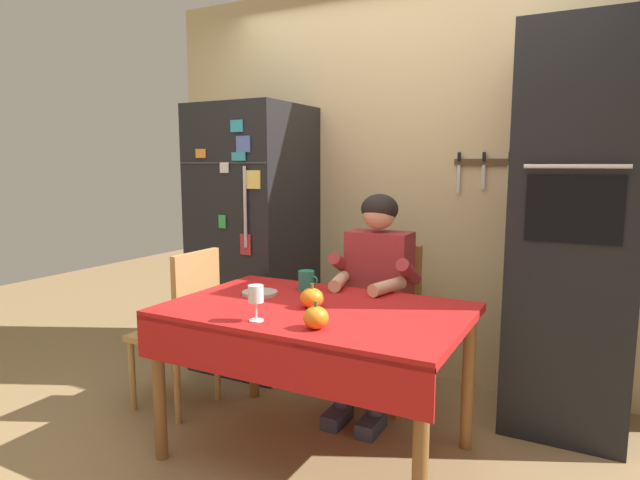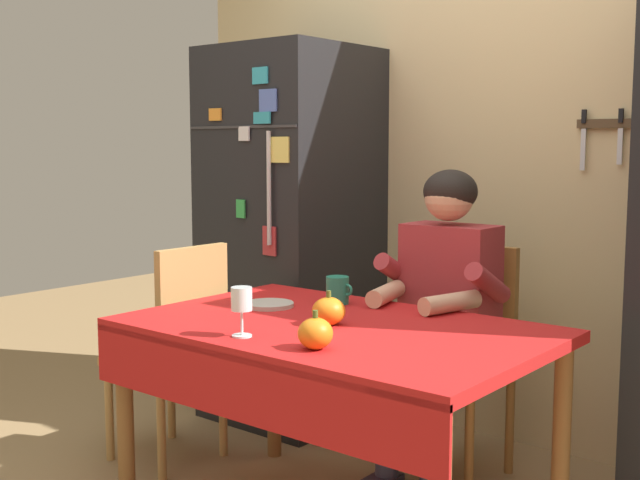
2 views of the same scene
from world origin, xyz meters
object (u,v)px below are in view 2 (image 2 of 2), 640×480
Objects in this scene: pumpkin_medium at (315,333)px; serving_tray at (269,305)px; seated_person at (441,301)px; refrigerator at (291,235)px; wine_glass at (242,302)px; chair_behind_person at (463,349)px; chair_left_side at (177,344)px; dining_table at (331,350)px; pumpkin_large at (329,311)px; coffee_mug at (338,290)px.

pumpkin_medium is 0.65m from serving_tray.
seated_person is at bearing 49.34° from serving_tray.
refrigerator reaches higher than wine_glass.
wine_glass is at bearing -99.31° from chair_behind_person.
pumpkin_medium is at bearing -83.70° from seated_person.
chair_left_side is (-0.96, -0.69, 0.00)m from chair_behind_person.
seated_person is at bearing 84.07° from dining_table.
seated_person is at bearing 96.30° from pumpkin_medium.
seated_person is 0.67m from serving_tray.
refrigerator reaches higher than chair_left_side.
refrigerator is 15.53× the size of pumpkin_large.
chair_behind_person is 0.75× the size of seated_person.
pumpkin_large and pumpkin_medium have the same top height.
coffee_mug is 0.99× the size of pumpkin_medium.
wine_glass is 0.29m from pumpkin_medium.
wine_glass reaches higher than serving_tray.
chair_left_side is 8.00× the size of pumpkin_medium.
refrigerator is 0.87m from chair_left_side.
chair_behind_person is 0.63m from coffee_mug.
chair_behind_person is at bearing 85.48° from dining_table.
dining_table is 0.40m from serving_tray.
chair_left_side reaches higher than wine_glass.
pumpkin_large is at bearing -6.67° from chair_left_side.
seated_person reaches higher than chair_behind_person.
wine_glass is (0.83, -1.19, -0.05)m from refrigerator.
chair_behind_person reaches higher than serving_tray.
seated_person is (1.01, -0.28, -0.16)m from refrigerator.
serving_tray is (-0.26, 0.40, -0.10)m from wine_glass.
seated_person is 10.74× the size of pumpkin_large.
seated_person is at bearing -15.42° from refrigerator.
pumpkin_large is (0.20, -0.31, -0.00)m from coffee_mug.
wine_glass reaches higher than pumpkin_medium.
coffee_mug is (-0.21, 0.30, 0.14)m from dining_table.
seated_person is (0.06, 0.60, 0.08)m from dining_table.
serving_tray is at bearing -128.06° from coffee_mug.
chair_left_side reaches higher than pumpkin_medium.
pumpkin_medium is at bearing -46.27° from refrigerator.
wine_glass is at bearing -111.10° from dining_table.
wine_glass is (-0.12, -0.30, 0.20)m from dining_table.
pumpkin_large is 0.32m from pumpkin_medium.
wine_glass is (0.78, -0.41, 0.34)m from chair_left_side.
pumpkin_large reaches higher than coffee_mug.
seated_person is 1.34× the size of chair_left_side.
dining_table is 1.51× the size of chair_left_side.
dining_table is at bearing 68.90° from wine_glass.
seated_person reaches higher than serving_tray.
coffee_mug is 0.99× the size of pumpkin_large.
chair_behind_person is at bearing 35.61° from chair_left_side.
seated_person is 10.86× the size of coffee_mug.
chair_left_side reaches higher than dining_table.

